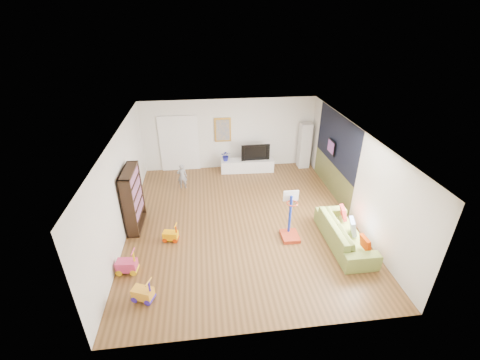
{
  "coord_description": "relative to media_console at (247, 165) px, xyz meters",
  "views": [
    {
      "loc": [
        -0.99,
        -7.77,
        5.52
      ],
      "look_at": [
        0.0,
        0.4,
        1.15
      ],
      "focal_mm": 24.0,
      "sensor_mm": 36.0,
      "label": 1
    }
  ],
  "objects": [
    {
      "name": "tv",
      "position": [
        0.3,
        0.04,
        0.55
      ],
      "size": [
        1.09,
        0.17,
        0.62
      ],
      "primitive_type": "imported",
      "rotation": [
        0.0,
        0.0,
        0.03
      ],
      "color": "black",
      "rests_on": "media_console"
    },
    {
      "name": "ride_on_orange",
      "position": [
        -3.09,
        -5.94,
        0.06
      ],
      "size": [
        0.5,
        0.41,
        0.58
      ],
      "primitive_type": "cube",
      "rotation": [
        0.0,
        0.0,
        -0.38
      ],
      "color": "orange",
      "rests_on": "ground"
    },
    {
      "name": "artwork_right",
      "position": [
        2.54,
        -1.68,
        1.32
      ],
      "size": [
        0.04,
        0.56,
        0.46
      ],
      "primitive_type": "cube",
      "color": "#7F3F8C",
      "rests_on": "wall_right"
    },
    {
      "name": "child",
      "position": [
        -2.42,
        -1.06,
        0.22
      ],
      "size": [
        0.34,
        0.23,
        0.91
      ],
      "primitive_type": "imported",
      "rotation": [
        0.0,
        0.0,
        3.18
      ],
      "color": "gray",
      "rests_on": "ground"
    },
    {
      "name": "painting_back",
      "position": [
        -0.88,
        0.43,
        1.32
      ],
      "size": [
        0.62,
        0.06,
        0.92
      ],
      "primitive_type": "cube",
      "color": "gold",
      "rests_on": "wall_back"
    },
    {
      "name": "wall_back",
      "position": [
        -0.63,
        0.47,
        1.12
      ],
      "size": [
        6.5,
        0.0,
        2.7
      ],
      "primitive_type": "cube",
      "color": "silver",
      "rests_on": "ground"
    },
    {
      "name": "ceiling",
      "position": [
        -0.63,
        -3.28,
        2.47
      ],
      "size": [
        6.5,
        7.5,
        0.0
      ],
      "primitive_type": "cube",
      "color": "white",
      "rests_on": "ground"
    },
    {
      "name": "media_console",
      "position": [
        0.0,
        0.0,
        0.0
      ],
      "size": [
        2.03,
        0.58,
        0.47
      ],
      "primitive_type": "cube",
      "rotation": [
        0.0,
        0.0,
        -0.04
      ],
      "color": "silver",
      "rests_on": "ground"
    },
    {
      "name": "wall_left",
      "position": [
        -3.88,
        -3.28,
        1.12
      ],
      "size": [
        0.0,
        7.5,
        2.7
      ],
      "primitive_type": "cube",
      "color": "silver",
      "rests_on": "ground"
    },
    {
      "name": "bookshelf",
      "position": [
        -3.65,
        -3.14,
        0.65
      ],
      "size": [
        0.35,
        1.22,
        1.78
      ],
      "primitive_type": "cube",
      "rotation": [
        0.0,
        0.0,
        -0.02
      ],
      "color": "black",
      "rests_on": "ground"
    },
    {
      "name": "vase_plant",
      "position": [
        -0.81,
        0.02,
        0.44
      ],
      "size": [
        0.41,
        0.37,
        0.4
      ],
      "primitive_type": "imported",
      "rotation": [
        0.0,
        0.0,
        -0.17
      ],
      "color": "navy",
      "rests_on": "media_console"
    },
    {
      "name": "floor",
      "position": [
        -0.63,
        -3.28,
        -0.23
      ],
      "size": [
        6.5,
        7.5,
        0.0
      ],
      "primitive_type": "cube",
      "color": "brown",
      "rests_on": "ground"
    },
    {
      "name": "doorway",
      "position": [
        -2.53,
        0.43,
        0.82
      ],
      "size": [
        1.45,
        0.06,
        2.1
      ],
      "primitive_type": "cube",
      "color": "white",
      "rests_on": "ground"
    },
    {
      "name": "ride_on_pink",
      "position": [
        -3.58,
        -5.04,
        0.08
      ],
      "size": [
        0.49,
        0.34,
        0.62
      ],
      "primitive_type": "cube",
      "rotation": [
        0.0,
        0.0,
        -0.11
      ],
      "color": "#CA305F",
      "rests_on": "ground"
    },
    {
      "name": "pillow_right",
      "position": [
        2.14,
        -3.98,
        0.29
      ],
      "size": [
        0.16,
        0.38,
        0.37
      ],
      "primitive_type": "cube",
      "rotation": [
        0.0,
        0.0,
        -0.17
      ],
      "color": "#B72A2A",
      "rests_on": "sofa"
    },
    {
      "name": "basketball_hoop",
      "position": [
        0.58,
        -4.24,
        0.45
      ],
      "size": [
        0.47,
        0.57,
        1.37
      ],
      "primitive_type": "cube",
      "rotation": [
        0.0,
        0.0,
        0.0
      ],
      "color": "#AC321A",
      "rests_on": "ground"
    },
    {
      "name": "pillow_left",
      "position": [
        2.14,
        -5.32,
        0.29
      ],
      "size": [
        0.13,
        0.37,
        0.36
      ],
      "primitive_type": "cube",
      "rotation": [
        0.0,
        0.0,
        0.09
      ],
      "color": "#AB2D00",
      "rests_on": "sofa"
    },
    {
      "name": "wall_right",
      "position": [
        2.62,
        -3.28,
        1.12
      ],
      "size": [
        0.0,
        7.5,
        2.7
      ],
      "primitive_type": "cube",
      "color": "silver",
      "rests_on": "ground"
    },
    {
      "name": "navy_accent",
      "position": [
        2.61,
        -1.88,
        1.62
      ],
      "size": [
        0.01,
        3.2,
        1.7
      ],
      "primitive_type": "cube",
      "color": "black",
      "rests_on": "wall_right"
    },
    {
      "name": "tall_cabinet",
      "position": [
        2.25,
        0.14,
        0.65
      ],
      "size": [
        0.41,
        0.41,
        1.77
      ],
      "primitive_type": "cube",
      "rotation": [
        0.0,
        0.0,
        0.0
      ],
      "color": "silver",
      "rests_on": "ground"
    },
    {
      "name": "ride_on_yellow",
      "position": [
        -2.64,
        -3.96,
        0.02
      ],
      "size": [
        0.43,
        0.31,
        0.52
      ],
      "primitive_type": "cube",
      "rotation": [
        0.0,
        0.0,
        -0.2
      ],
      "color": "#FFA900",
      "rests_on": "ground"
    },
    {
      "name": "pillow_center",
      "position": [
        2.13,
        -4.63,
        0.29
      ],
      "size": [
        0.21,
        0.42,
        0.41
      ],
      "primitive_type": "cube",
      "rotation": [
        0.0,
        0.0,
        -0.27
      ],
      "color": "white",
      "rests_on": "sofa"
    },
    {
      "name": "sofa",
      "position": [
        1.94,
        -4.65,
        0.1
      ],
      "size": [
        0.9,
        2.27,
        0.66
      ],
      "primitive_type": "imported",
      "rotation": [
        0.0,
        0.0,
        1.58
      ],
      "color": "olive",
      "rests_on": "ground"
    },
    {
      "name": "olive_wainscot",
      "position": [
        2.61,
        -1.88,
        0.27
      ],
      "size": [
        0.01,
        3.2,
        1.0
      ],
      "primitive_type": "cube",
      "color": "brown",
      "rests_on": "wall_right"
    },
    {
      "name": "wall_front",
      "position": [
        -0.63,
        -7.03,
        1.12
      ],
      "size": [
        6.5,
        0.0,
        2.7
      ],
      "primitive_type": "cube",
      "color": "white",
      "rests_on": "ground"
    }
  ]
}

